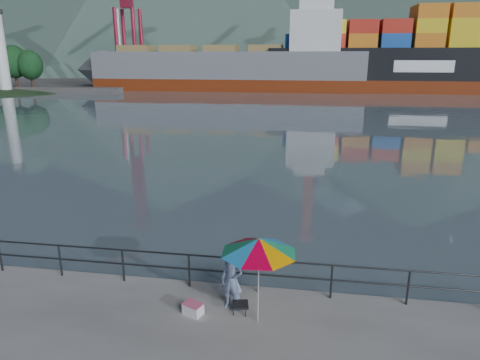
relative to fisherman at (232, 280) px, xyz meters
name	(u,v)px	position (x,y,z in m)	size (l,w,h in m)	color
harbor_water	(296,76)	(-2.40, 129.18, -0.82)	(500.00, 280.00, 0.00)	#4F6169
far_dock	(335,84)	(7.60, 92.18, -0.82)	(200.00, 40.00, 0.40)	#514F4C
guardrail	(156,267)	(-2.40, 0.88, -0.30)	(22.00, 0.06, 1.03)	#2D3033
port_cranes	(455,2)	(28.60, 83.18, 15.18)	(116.00, 28.00, 38.40)	#AF1F39
container_stacks	(446,73)	(31.36, 92.42, 1.82)	(58.00, 5.40, 7.80)	yellow
fisherman	(232,280)	(0.00, 0.00, 0.00)	(0.60, 0.39, 1.65)	#365B9A
beach_umbrella	(259,246)	(0.75, -0.52, 1.26)	(2.38, 2.38, 2.28)	white
folding_stool	(240,308)	(0.26, -0.20, -0.68)	(0.47, 0.47, 0.27)	black
cooler_bag	(193,309)	(-0.94, -0.45, -0.68)	(0.48, 0.32, 0.28)	silver
fishing_rod	(239,286)	(0.02, 1.12, -0.82)	(0.02, 0.02, 1.93)	black
bulk_carrier	(237,67)	(-12.00, 74.07, 3.30)	(51.47, 8.91, 14.50)	maroon
container_ship	(428,58)	(22.88, 75.08, 5.06)	(53.91, 8.99, 18.10)	maroon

